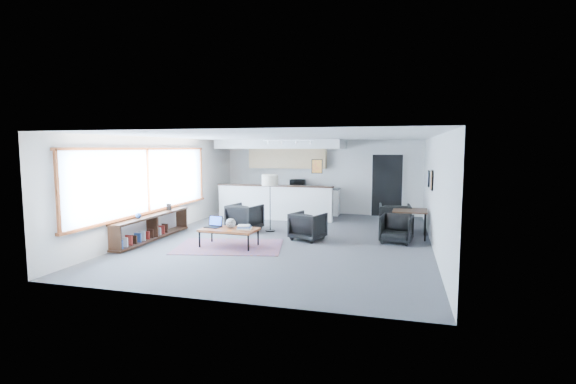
% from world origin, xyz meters
% --- Properties ---
extents(room, '(7.02, 9.02, 2.62)m').
position_xyz_m(room, '(0.00, 0.00, 1.30)').
color(room, '#4D4D50').
rests_on(room, ground).
extents(window, '(0.10, 5.95, 1.66)m').
position_xyz_m(window, '(-3.46, -0.90, 1.46)').
color(window, '#8CBFFF').
rests_on(window, room).
extents(console, '(0.35, 3.00, 0.80)m').
position_xyz_m(console, '(-3.30, -1.05, 0.33)').
color(console, '#341E12').
rests_on(console, floor).
extents(kitchenette, '(4.20, 1.96, 2.60)m').
position_xyz_m(kitchenette, '(-1.20, 3.71, 1.38)').
color(kitchenette, white).
rests_on(kitchenette, floor).
extents(doorway, '(1.10, 0.12, 2.15)m').
position_xyz_m(doorway, '(2.30, 4.42, 1.07)').
color(doorway, black).
rests_on(doorway, room).
extents(track_light, '(1.60, 0.07, 0.15)m').
position_xyz_m(track_light, '(-0.59, 2.20, 2.53)').
color(track_light, silver).
rests_on(track_light, room).
extents(wall_art_lower, '(0.03, 0.38, 0.48)m').
position_xyz_m(wall_art_lower, '(3.47, 0.40, 1.55)').
color(wall_art_lower, black).
rests_on(wall_art_lower, room).
extents(wall_art_upper, '(0.03, 0.34, 0.44)m').
position_xyz_m(wall_art_upper, '(3.47, 1.70, 1.50)').
color(wall_art_upper, black).
rests_on(wall_art_upper, room).
extents(kilim_rug, '(2.74, 2.14, 0.01)m').
position_xyz_m(kilim_rug, '(-1.13, -1.19, 0.01)').
color(kilim_rug, '#6B4052').
rests_on(kilim_rug, floor).
extents(coffee_table, '(1.35, 0.76, 0.43)m').
position_xyz_m(coffee_table, '(-1.13, -1.19, 0.40)').
color(coffee_table, brown).
rests_on(coffee_table, floor).
extents(laptop, '(0.39, 0.34, 0.26)m').
position_xyz_m(laptop, '(-1.55, -1.08, 0.51)').
color(laptop, black).
rests_on(laptop, coffee_table).
extents(ceramic_pot, '(0.24, 0.24, 0.24)m').
position_xyz_m(ceramic_pot, '(-1.11, -1.13, 0.55)').
color(ceramic_pot, gray).
rests_on(ceramic_pot, coffee_table).
extents(book_stack, '(0.38, 0.32, 0.10)m').
position_xyz_m(book_stack, '(-0.75, -1.16, 0.48)').
color(book_stack, silver).
rests_on(book_stack, coffee_table).
extents(coaster, '(0.10, 0.10, 0.01)m').
position_xyz_m(coaster, '(-1.01, -1.44, 0.44)').
color(coaster, '#E5590C').
rests_on(coaster, coffee_table).
extents(armchair_left, '(0.96, 0.92, 0.84)m').
position_xyz_m(armchair_left, '(-1.47, 0.71, 0.42)').
color(armchair_left, black).
rests_on(armchair_left, floor).
extents(armchair_right, '(0.93, 0.90, 0.77)m').
position_xyz_m(armchair_right, '(0.50, 0.04, 0.39)').
color(armchair_right, black).
rests_on(armchair_right, floor).
extents(floor_lamp, '(0.58, 0.58, 1.58)m').
position_xyz_m(floor_lamp, '(-0.75, 0.84, 1.38)').
color(floor_lamp, black).
rests_on(floor_lamp, floor).
extents(dining_table, '(0.89, 0.89, 0.72)m').
position_xyz_m(dining_table, '(3.00, 1.03, 0.66)').
color(dining_table, '#341E12').
rests_on(dining_table, floor).
extents(dining_chair_near, '(0.71, 0.67, 0.65)m').
position_xyz_m(dining_chair_near, '(2.68, 0.28, 0.32)').
color(dining_chair_near, black).
rests_on(dining_chair_near, floor).
extents(dining_chair_far, '(0.75, 0.71, 0.73)m').
position_xyz_m(dining_chair_far, '(2.61, 1.66, 0.37)').
color(dining_chair_far, black).
rests_on(dining_chair_far, floor).
extents(microwave, '(0.51, 0.29, 0.35)m').
position_xyz_m(microwave, '(-0.78, 4.15, 1.10)').
color(microwave, black).
rests_on(microwave, kitchenette).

